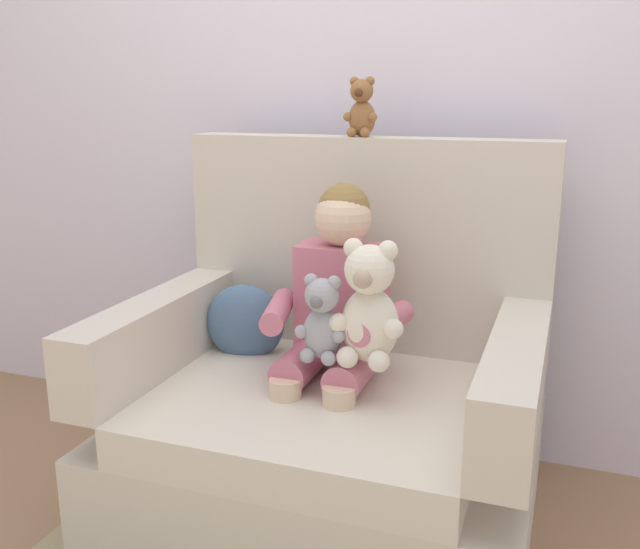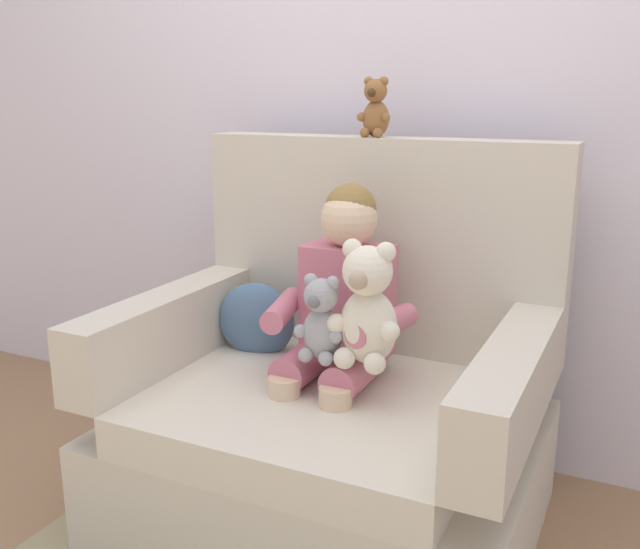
{
  "view_description": "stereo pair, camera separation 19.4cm",
  "coord_description": "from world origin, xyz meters",
  "px_view_note": "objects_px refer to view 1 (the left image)",
  "views": [
    {
      "loc": [
        0.64,
        -1.82,
        1.29
      ],
      "look_at": [
        -0.0,
        -0.05,
        0.8
      ],
      "focal_mm": 39.53,
      "sensor_mm": 36.0,
      "label": 1
    },
    {
      "loc": [
        0.82,
        -1.74,
        1.29
      ],
      "look_at": [
        -0.0,
        -0.05,
        0.8
      ],
      "focal_mm": 39.53,
      "sensor_mm": 36.0,
      "label": 2
    }
  ],
  "objects_px": {
    "plush_grey": "(322,321)",
    "seated_child": "(334,310)",
    "plush_cream": "(369,307)",
    "throw_pillow": "(245,323)",
    "plush_brown_on_backrest": "(362,109)",
    "armchair": "(333,409)"
  },
  "relations": [
    {
      "from": "seated_child",
      "to": "plush_cream",
      "type": "xyz_separation_m",
      "value": [
        0.14,
        -0.13,
        0.06
      ]
    },
    {
      "from": "throw_pillow",
      "to": "plush_grey",
      "type": "bearing_deg",
      "value": -34.36
    },
    {
      "from": "armchair",
      "to": "plush_brown_on_backrest",
      "type": "distance_m",
      "value": 0.95
    },
    {
      "from": "armchair",
      "to": "throw_pillow",
      "type": "height_order",
      "value": "armchair"
    },
    {
      "from": "armchair",
      "to": "plush_cream",
      "type": "xyz_separation_m",
      "value": [
        0.14,
        -0.11,
        0.38
      ]
    },
    {
      "from": "plush_brown_on_backrest",
      "to": "plush_cream",
      "type": "bearing_deg",
      "value": -77.08
    },
    {
      "from": "armchair",
      "to": "seated_child",
      "type": "height_order",
      "value": "armchair"
    },
    {
      "from": "plush_brown_on_backrest",
      "to": "throw_pillow",
      "type": "distance_m",
      "value": 0.79
    },
    {
      "from": "armchair",
      "to": "plush_grey",
      "type": "height_order",
      "value": "armchair"
    },
    {
      "from": "plush_grey",
      "to": "throw_pillow",
      "type": "distance_m",
      "value": 0.45
    },
    {
      "from": "armchair",
      "to": "seated_child",
      "type": "distance_m",
      "value": 0.32
    },
    {
      "from": "plush_cream",
      "to": "plush_brown_on_backrest",
      "type": "distance_m",
      "value": 0.7
    },
    {
      "from": "plush_grey",
      "to": "seated_child",
      "type": "bearing_deg",
      "value": 94.21
    },
    {
      "from": "plush_cream",
      "to": "plush_grey",
      "type": "distance_m",
      "value": 0.14
    },
    {
      "from": "seated_child",
      "to": "plush_cream",
      "type": "bearing_deg",
      "value": -39.58
    },
    {
      "from": "throw_pillow",
      "to": "plush_brown_on_backrest",
      "type": "bearing_deg",
      "value": 33.63
    },
    {
      "from": "plush_cream",
      "to": "plush_grey",
      "type": "relative_size",
      "value": 1.42
    },
    {
      "from": "seated_child",
      "to": "plush_cream",
      "type": "relative_size",
      "value": 2.35
    },
    {
      "from": "armchair",
      "to": "seated_child",
      "type": "relative_size",
      "value": 1.47
    },
    {
      "from": "plush_brown_on_backrest",
      "to": "seated_child",
      "type": "bearing_deg",
      "value": -93.75
    },
    {
      "from": "plush_cream",
      "to": "plush_grey",
      "type": "xyz_separation_m",
      "value": [
        -0.13,
        -0.02,
        -0.05
      ]
    },
    {
      "from": "plush_brown_on_backrest",
      "to": "throw_pillow",
      "type": "bearing_deg",
      "value": -153.51
    }
  ]
}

